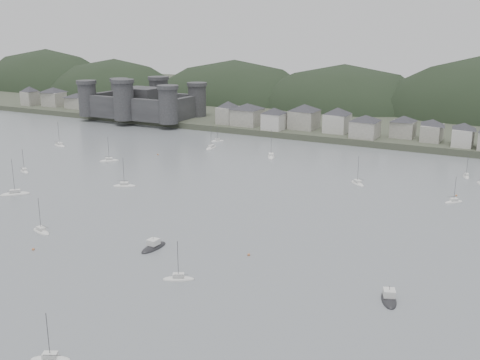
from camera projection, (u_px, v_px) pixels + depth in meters
The scene contains 10 objects.
ground at pixel (67, 293), 116.45m from camera, with size 900.00×900.00×0.00m, color slate.
far_shore_land at pixel (402, 108), 366.22m from camera, with size 900.00×250.00×3.00m, color #383D2D.
forested_ridge at pixel (398, 134), 345.68m from camera, with size 851.55×103.94×102.57m.
castle at pixel (142, 102), 321.13m from camera, with size 66.00×43.00×20.00m.
waterfront_town at pixel (461, 131), 246.41m from camera, with size 451.48×28.46×12.92m.
sailboat_lead at pixel (466, 176), 205.12m from camera, with size 3.80×6.80×8.90m.
moored_fleet at pixel (145, 195), 182.40m from camera, with size 250.18×174.57×13.56m.
motor_launch_near at pixel (389, 299), 113.29m from camera, with size 5.71×8.80×3.97m.
motor_launch_far at pixel (154, 247), 139.66m from camera, with size 3.40×8.85×4.08m.
mooring_buoys at pixel (226, 216), 162.59m from camera, with size 174.22×100.56×0.70m.
Camera 1 is at (81.95, -76.34, 53.22)m, focal length 42.43 mm.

